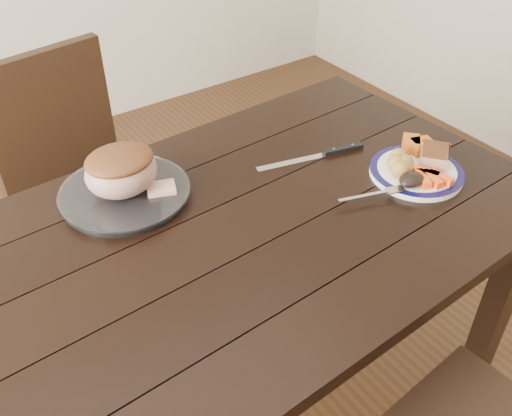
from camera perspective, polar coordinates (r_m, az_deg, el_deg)
ground at (r=1.91m, az=-2.46°, el=-19.84°), size 4.00×4.00×0.00m
dining_table at (r=1.40m, az=-3.18°, el=-5.37°), size 1.64×0.97×0.75m
chair_far at (r=1.99m, az=-17.23°, el=2.84°), size 0.49×0.49×0.93m
dinner_plate at (r=1.57m, az=15.72°, el=3.44°), size 0.25×0.25×0.02m
plate_rim at (r=1.57m, az=15.77°, el=3.70°), size 0.25×0.25×0.02m
serving_platter at (r=1.47m, az=-12.95°, el=1.37°), size 0.32×0.32×0.02m
pork_slice at (r=1.59m, az=17.34°, el=4.92°), size 0.11×0.11×0.04m
roasted_potatoes at (r=1.54m, az=14.24°, el=4.36°), size 0.09×0.09×0.04m
carrot_batons at (r=1.52m, az=17.01°, el=2.96°), size 0.08×0.11×0.02m
pumpkin_wedges at (r=1.63m, az=15.72°, el=6.07°), size 0.08×0.09×0.04m
dark_mushroom at (r=1.49m, az=15.30°, el=2.77°), size 0.07×0.05×0.03m
fork at (r=1.45m, az=11.95°, el=1.38°), size 0.17×0.07×0.00m
roast_joint at (r=1.43m, az=-13.32°, el=3.51°), size 0.18×0.16×0.12m
cut_slice at (r=1.44m, az=-9.45°, el=1.88°), size 0.09×0.08×0.02m
carving_knife at (r=1.61m, az=7.44°, el=5.55°), size 0.32×0.10×0.01m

